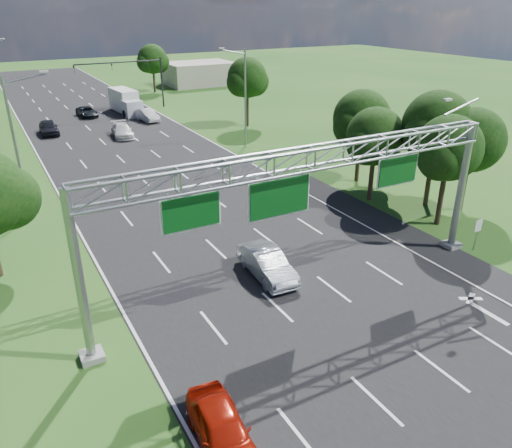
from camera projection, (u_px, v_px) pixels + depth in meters
ground at (180, 191)px, 41.16m from camera, size 220.00×220.00×0.00m
road at (180, 191)px, 41.16m from camera, size 18.00×180.00×0.02m
road_flare at (413, 239)px, 32.91m from camera, size 3.00×30.00×0.02m
sign_gantry at (312, 170)px, 24.12m from camera, size 23.50×1.00×9.56m
regulatory_sign at (478, 228)px, 30.86m from camera, size 0.60×0.08×2.10m
traffic_signal at (137, 72)px, 70.26m from camera, size 12.21×0.24×7.00m
streetlight_l_near at (18, 142)px, 33.87m from camera, size 2.97×0.22×10.16m
streetlight_r_mid at (244, 93)px, 51.85m from camera, size 2.97×0.22×10.16m
tree_cluster_right at (416, 135)px, 36.90m from camera, size 9.91×14.60×8.68m
tree_verge_rd at (248, 80)px, 60.35m from camera, size 5.76×4.80×8.28m
tree_verge_re at (153, 60)px, 83.57m from camera, size 5.76×4.80×7.84m
building_right at (199, 73)px, 92.43m from camera, size 12.00×9.00×4.00m
red_coupe at (222, 430)px, 17.36m from camera, size 2.18×4.50×1.48m
silver_sedan at (267, 264)px, 28.19m from camera, size 1.96×4.95×1.60m
car_queue_a at (122, 130)px, 57.28m from camera, size 2.63×5.27×1.47m
car_queue_b at (87, 112)px, 67.30m from camera, size 2.36×4.78×1.30m
car_queue_c at (49, 127)px, 58.30m from camera, size 2.04×4.83×1.63m
car_queue_d at (147, 115)px, 64.84m from camera, size 2.11×4.73×1.51m
box_truck at (126, 102)px, 69.31m from camera, size 2.87×8.40×3.12m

